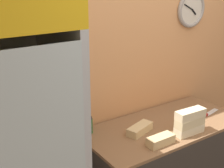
# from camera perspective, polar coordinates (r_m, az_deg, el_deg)

# --- Properties ---
(wall_back) EXTENTS (5.20, 0.09, 2.70)m
(wall_back) POSITION_cam_1_polar(r_m,az_deg,el_deg) (2.85, 4.89, 3.87)
(wall_back) COLOR tan
(wall_back) RESTS_ON ground_plane
(beverage_cooler) EXTENTS (0.68, 0.70, 2.03)m
(beverage_cooler) POSITION_cam_1_polar(r_m,az_deg,el_deg) (2.10, -17.37, -10.36)
(beverage_cooler) COLOR #B2B7BC
(beverage_cooler) RESTS_ON ground_plane
(sandwich_stack_bottom) EXTENTS (0.26, 0.10, 0.07)m
(sandwich_stack_bottom) POSITION_cam_1_polar(r_m,az_deg,el_deg) (2.63, 13.92, -8.09)
(sandwich_stack_bottom) COLOR beige
(sandwich_stack_bottom) RESTS_ON prep_counter
(sandwich_stack_middle) EXTENTS (0.26, 0.10, 0.07)m
(sandwich_stack_middle) POSITION_cam_1_polar(r_m,az_deg,el_deg) (2.60, 14.04, -6.73)
(sandwich_stack_middle) COLOR beige
(sandwich_stack_middle) RESTS_ON sandwich_stack_bottom
(sandwich_stack_top) EXTENTS (0.26, 0.10, 0.07)m
(sandwich_stack_top) POSITION_cam_1_polar(r_m,az_deg,el_deg) (2.57, 14.17, -5.33)
(sandwich_stack_top) COLOR beige
(sandwich_stack_top) RESTS_ON sandwich_stack_middle
(sandwich_flat_left) EXTENTS (0.27, 0.17, 0.06)m
(sandwich_flat_left) POSITION_cam_1_polar(r_m,az_deg,el_deg) (2.58, 5.12, -8.21)
(sandwich_flat_left) COLOR tan
(sandwich_flat_left) RESTS_ON prep_counter
(sandwich_flat_right) EXTENTS (0.22, 0.09, 0.07)m
(sandwich_flat_right) POSITION_cam_1_polar(r_m,az_deg,el_deg) (2.43, 8.87, -10.14)
(sandwich_flat_right) COLOR tan
(sandwich_flat_right) RESTS_ON prep_counter
(chefs_knife) EXTENTS (0.31, 0.10, 0.02)m
(chefs_knife) POSITION_cam_1_polar(r_m,az_deg,el_deg) (3.00, 16.84, -5.41)
(chefs_knife) COLOR silver
(chefs_knife) RESTS_ON prep_counter
(condiment_jar) EXTENTS (0.08, 0.08, 0.14)m
(condiment_jar) POSITION_cam_1_polar(r_m,az_deg,el_deg) (2.56, -4.41, -7.50)
(condiment_jar) COLOR #336B38
(condiment_jar) RESTS_ON prep_counter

